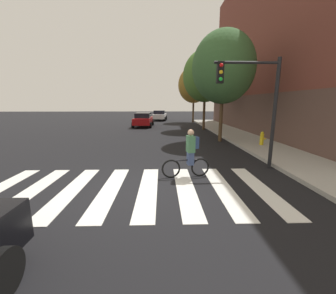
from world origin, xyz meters
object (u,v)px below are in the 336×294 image
(street_tree_near, at_px, (223,67))
(street_tree_far, at_px, (194,85))
(sedan_far, at_px, (160,115))
(street_tree_mid, at_px, (205,76))
(sedan_mid, at_px, (143,120))
(traffic_light_near, at_px, (254,95))
(cyclist, at_px, (189,154))
(fire_hydrant, at_px, (262,138))

(street_tree_near, height_order, street_tree_far, street_tree_far)
(sedan_far, relative_size, street_tree_mid, 0.59)
(sedan_mid, height_order, sedan_far, sedan_mid)
(traffic_light_near, relative_size, street_tree_near, 0.59)
(cyclist, distance_m, street_tree_near, 8.61)
(traffic_light_near, distance_m, street_tree_near, 6.40)
(cyclist, bearing_deg, street_tree_far, 81.49)
(sedan_mid, height_order, street_tree_far, street_tree_far)
(fire_hydrant, bearing_deg, traffic_light_near, -120.45)
(street_tree_near, distance_m, street_tree_far, 14.43)
(street_tree_mid, bearing_deg, street_tree_near, -91.25)
(sedan_far, distance_m, street_tree_far, 6.96)
(street_tree_near, bearing_deg, cyclist, -112.91)
(cyclist, relative_size, traffic_light_near, 0.41)
(street_tree_near, bearing_deg, fire_hydrant, -47.52)
(street_tree_near, bearing_deg, street_tree_far, 89.08)
(street_tree_mid, bearing_deg, sedan_far, 111.36)
(fire_hydrant, bearing_deg, street_tree_mid, 101.53)
(sedan_far, xyz_separation_m, traffic_light_near, (3.80, -23.91, 2.10))
(sedan_far, height_order, cyclist, cyclist)
(sedan_mid, distance_m, street_tree_near, 11.76)
(traffic_light_near, height_order, street_tree_near, street_tree_near)
(street_tree_mid, bearing_deg, fire_hydrant, -78.47)
(cyclist, relative_size, fire_hydrant, 2.18)
(cyclist, distance_m, traffic_light_near, 3.37)
(street_tree_near, bearing_deg, sedan_far, 103.46)
(sedan_mid, relative_size, street_tree_mid, 0.60)
(sedan_far, distance_m, street_tree_mid, 12.83)
(cyclist, xyz_separation_m, street_tree_near, (2.98, 7.06, 3.93))
(traffic_light_near, height_order, street_tree_far, street_tree_far)
(street_tree_near, distance_m, street_tree_mid, 6.55)
(traffic_light_near, distance_m, fire_hydrant, 5.21)
(street_tree_far, bearing_deg, sedan_far, 142.98)
(cyclist, height_order, street_tree_mid, street_tree_mid)
(street_tree_mid, bearing_deg, street_tree_far, 89.36)
(fire_hydrant, distance_m, street_tree_mid, 9.88)
(fire_hydrant, relative_size, street_tree_far, 0.11)
(sedan_mid, bearing_deg, street_tree_far, 39.53)
(traffic_light_near, xyz_separation_m, fire_hydrant, (2.36, 4.02, -2.33))
(traffic_light_near, xyz_separation_m, street_tree_near, (0.46, 6.10, 1.91))
(sedan_far, relative_size, street_tree_near, 0.62)
(sedan_far, xyz_separation_m, street_tree_far, (4.50, -3.39, 4.09))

